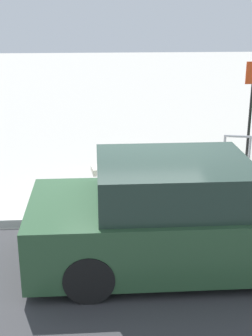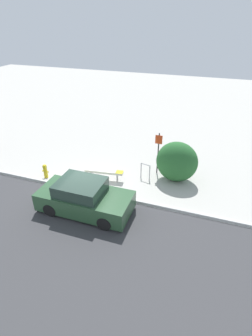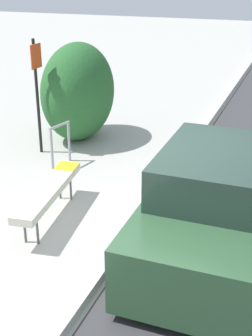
{
  "view_description": "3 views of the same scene",
  "coord_description": "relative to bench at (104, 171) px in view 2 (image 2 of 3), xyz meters",
  "views": [
    {
      "loc": [
        -0.64,
        -6.78,
        3.24
      ],
      "look_at": [
        -0.15,
        0.45,
        0.76
      ],
      "focal_mm": 50.0,
      "sensor_mm": 36.0,
      "label": 1
    },
    {
      "loc": [
        5.13,
        -9.18,
        7.38
      ],
      "look_at": [
        1.52,
        1.1,
        1.02
      ],
      "focal_mm": 28.0,
      "sensor_mm": 36.0,
      "label": 2
    },
    {
      "loc": [
        -5.17,
        -2.03,
        3.56
      ],
      "look_at": [
        0.49,
        0.12,
        0.94
      ],
      "focal_mm": 50.0,
      "sensor_mm": 36.0,
      "label": 3
    }
  ],
  "objects": [
    {
      "name": "sign_post",
      "position": [
        2.4,
        1.55,
        0.91
      ],
      "size": [
        0.36,
        0.08,
        2.3
      ],
      "color": "black",
      "rests_on": "ground_plane"
    },
    {
      "name": "road_strip",
      "position": [
        -0.27,
        -6.43,
        -0.47
      ],
      "size": [
        60.0,
        10.0,
        0.01
      ],
      "color": "#38383A",
      "rests_on": "ground_plane"
    },
    {
      "name": "curb",
      "position": [
        -0.27,
        -1.28,
        -0.41
      ],
      "size": [
        60.0,
        0.2,
        0.13
      ],
      "color": "#B7B7B2",
      "rests_on": "ground_plane"
    },
    {
      "name": "shrub_hedge",
      "position": [
        3.46,
        1.18,
        0.58
      ],
      "size": [
        2.08,
        1.45,
        2.11
      ],
      "color": "#28602D",
      "rests_on": "ground_plane"
    },
    {
      "name": "bench",
      "position": [
        0.0,
        0.0,
        0.0
      ],
      "size": [
        2.0,
        0.6,
        0.55
      ],
      "rotation": [
        0.0,
        0.0,
        0.14
      ],
      "color": "#515156",
      "rests_on": "ground_plane"
    },
    {
      "name": "bike_rack",
      "position": [
        1.94,
        0.85,
        0.03
      ],
      "size": [
        0.55,
        0.17,
        0.83
      ],
      "rotation": [
        0.0,
        0.0,
        -0.22
      ],
      "color": "#99999E",
      "rests_on": "ground_plane"
    },
    {
      "name": "fire_hydrant",
      "position": [
        -2.98,
        -0.83,
        -0.07
      ],
      "size": [
        0.36,
        0.22,
        0.77
      ],
      "color": "gold",
      "rests_on": "ground_plane"
    },
    {
      "name": "parked_car_near",
      "position": [
        0.19,
        -2.56,
        0.18
      ],
      "size": [
        4.02,
        1.82,
        1.44
      ],
      "rotation": [
        0.0,
        0.0,
        -0.0
      ],
      "color": "black",
      "rests_on": "ground_plane"
    },
    {
      "name": "ground_plane",
      "position": [
        -0.27,
        -1.28,
        -0.48
      ],
      "size": [
        60.0,
        60.0,
        0.0
      ],
      "primitive_type": "plane",
      "color": "#ADAAA3"
    }
  ]
}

